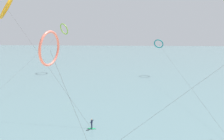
{
  "coord_description": "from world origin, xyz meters",
  "views": [
    {
      "loc": [
        2.19,
        -11.23,
        14.99
      ],
      "look_at": [
        0.0,
        21.1,
        8.35
      ],
      "focal_mm": 29.04,
      "sensor_mm": 36.0,
      "label": 1
    }
  ],
  "objects_px": {
    "kite_lime": "(64,29)",
    "kite_teal": "(159,44)",
    "kite_amber": "(7,7)",
    "kite_coral": "(50,49)",
    "surfer_emerald": "(92,124)"
  },
  "relations": [
    {
      "from": "kite_lime",
      "to": "kite_teal",
      "type": "relative_size",
      "value": 1.05
    },
    {
      "from": "kite_lime",
      "to": "kite_amber",
      "type": "relative_size",
      "value": 2.22
    },
    {
      "from": "kite_coral",
      "to": "surfer_emerald",
      "type": "bearing_deg",
      "value": 160.31
    },
    {
      "from": "kite_amber",
      "to": "kite_teal",
      "type": "bearing_deg",
      "value": 100.11
    },
    {
      "from": "surfer_emerald",
      "to": "kite_coral",
      "type": "bearing_deg",
      "value": 157.48
    },
    {
      "from": "kite_teal",
      "to": "kite_amber",
      "type": "height_order",
      "value": "kite_amber"
    },
    {
      "from": "kite_lime",
      "to": "surfer_emerald",
      "type": "bearing_deg",
      "value": 150.73
    },
    {
      "from": "kite_lime",
      "to": "kite_amber",
      "type": "bearing_deg",
      "value": 129.09
    },
    {
      "from": "surfer_emerald",
      "to": "kite_lime",
      "type": "distance_m",
      "value": 50.31
    },
    {
      "from": "surfer_emerald",
      "to": "kite_amber",
      "type": "xyz_separation_m",
      "value": [
        -17.8,
        9.19,
        19.01
      ]
    },
    {
      "from": "surfer_emerald",
      "to": "kite_teal",
      "type": "relative_size",
      "value": 0.04
    },
    {
      "from": "surfer_emerald",
      "to": "kite_amber",
      "type": "relative_size",
      "value": 0.08
    },
    {
      "from": "surfer_emerald",
      "to": "kite_coral",
      "type": "xyz_separation_m",
      "value": [
        -3.37,
        -6.16,
        12.44
      ]
    },
    {
      "from": "surfer_emerald",
      "to": "kite_lime",
      "type": "relative_size",
      "value": 0.03
    },
    {
      "from": "kite_lime",
      "to": "kite_teal",
      "type": "height_order",
      "value": "kite_lime"
    }
  ]
}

